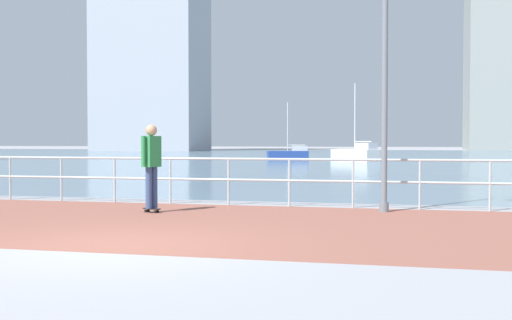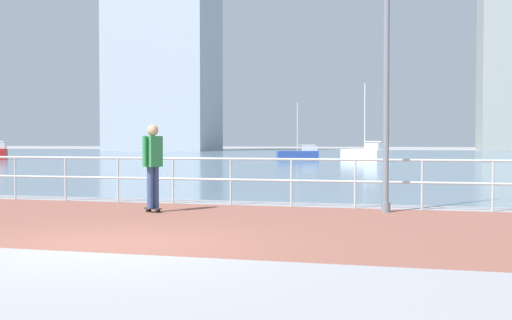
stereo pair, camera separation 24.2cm
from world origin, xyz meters
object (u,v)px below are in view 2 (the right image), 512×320
(sailboat_white, at_px, (366,154))
(skateboarder, at_px, (153,159))
(sailboat_navy, at_px, (299,154))
(lamppost, at_px, (394,54))

(sailboat_white, bearing_deg, skateboarder, -92.65)
(sailboat_white, bearing_deg, sailboat_navy, 148.75)
(skateboarder, xyz_separation_m, sailboat_white, (1.54, 33.36, -0.55))
(lamppost, xyz_separation_m, skateboarder, (-4.73, -1.16, -2.12))
(lamppost, height_order, sailboat_navy, lamppost)
(skateboarder, xyz_separation_m, sailboat_navy, (-3.89, 36.65, -0.66))
(skateboarder, bearing_deg, sailboat_navy, 96.05)
(lamppost, distance_m, skateboarder, 5.31)
(lamppost, relative_size, sailboat_white, 1.05)
(lamppost, xyz_separation_m, sailboat_white, (-3.19, 32.20, -2.67))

